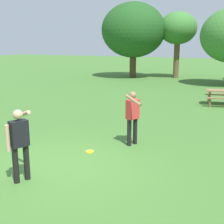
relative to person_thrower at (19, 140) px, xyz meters
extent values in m
plane|color=#447530|center=(0.28, 1.06, -0.96)|extent=(120.00, 120.00, 0.00)
cylinder|color=black|center=(-0.03, -0.13, -0.55)|extent=(0.13, 0.13, 0.82)
cylinder|color=black|center=(0.06, 0.12, -0.55)|extent=(0.13, 0.13, 0.82)
cube|color=black|center=(0.01, 0.00, 0.15)|extent=(0.33, 0.43, 0.58)
sphere|color=tan|center=(0.01, 0.00, 0.57)|extent=(0.21, 0.21, 0.21)
cylinder|color=tan|center=(-0.07, -0.25, 0.10)|extent=(0.09, 0.09, 0.58)
cylinder|color=tan|center=(-0.16, 0.33, 0.49)|extent=(0.57, 0.27, 0.28)
cylinder|color=black|center=(1.23, 3.52, -0.55)|extent=(0.13, 0.13, 0.82)
cylinder|color=black|center=(1.14, 3.27, -0.55)|extent=(0.13, 0.13, 0.82)
cube|color=#D83838|center=(1.19, 3.40, 0.15)|extent=(0.33, 0.43, 0.58)
sphere|color=#9E7051|center=(1.19, 3.40, 0.57)|extent=(0.21, 0.21, 0.21)
cylinder|color=#9E7051|center=(1.27, 3.64, 0.10)|extent=(0.09, 0.09, 0.58)
cylinder|color=#9E7051|center=(1.36, 3.06, 0.49)|extent=(0.57, 0.27, 0.28)
cylinder|color=yellow|center=(0.38, 2.25, -0.95)|extent=(0.25, 0.25, 0.03)
cube|color=olive|center=(2.78, 10.95, -0.22)|extent=(1.83, 1.15, 0.06)
cube|color=olive|center=(2.64, 11.51, -0.52)|extent=(1.71, 0.66, 0.05)
cylinder|color=olive|center=(2.13, 10.79, -0.61)|extent=(0.11, 0.11, 0.71)
cylinder|color=olive|center=(2.27, 10.23, -0.75)|extent=(0.09, 0.09, 0.41)
cylinder|color=olive|center=(1.99, 11.35, -0.75)|extent=(0.09, 0.09, 0.41)
cylinder|color=#4C3823|center=(-6.37, 20.36, 0.35)|extent=(0.59, 0.59, 2.63)
ellipsoid|color=#21511E|center=(-6.37, 20.36, 3.22)|extent=(5.64, 5.64, 4.80)
cylinder|color=brown|center=(-2.78, 21.80, 0.76)|extent=(0.49, 0.49, 3.43)
ellipsoid|color=#3D7A33|center=(-2.78, 21.80, 3.37)|extent=(3.28, 3.28, 2.79)
camera|label=1|loc=(4.68, -4.48, 2.05)|focal=47.49mm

